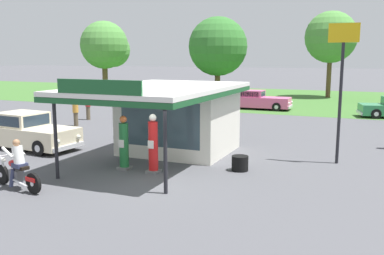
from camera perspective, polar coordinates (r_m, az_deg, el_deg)
ground_plane at (r=13.90m, az=-5.39°, el=-7.46°), size 300.00×300.00×0.00m
grass_verge_strip at (r=42.35m, az=14.33°, el=3.73°), size 120.00×24.00×0.01m
service_station_kiosk at (r=17.71m, az=-2.31°, el=1.91°), size 4.97×7.95×3.38m
gas_pump_nearside at (r=15.48m, az=-9.17°, el=-2.34°), size 0.44×0.44×1.97m
gas_pump_offside at (r=14.87m, az=-5.26°, el=-2.50°), size 0.44×0.44×2.10m
motorcycle_with_rider at (r=14.13m, az=-22.50°, el=-5.13°), size 2.27×0.80×1.58m
featured_classic_sedan at (r=20.28m, az=-21.34°, el=-0.60°), size 5.06×2.27×1.60m
parked_car_back_row_centre at (r=33.58m, az=8.47°, el=3.64°), size 5.51×1.89×1.47m
parked_car_back_row_left at (r=36.83m, az=-3.76°, el=4.22°), size 5.09×2.32×1.48m
parked_car_back_row_far_right at (r=40.33m, az=-12.93°, el=4.46°), size 5.74×2.64×1.49m
bystander_leaning_by_kiosk at (r=25.87m, az=-15.43°, el=2.03°), size 0.34×0.34×1.60m
bystander_admiring_sedan at (r=28.26m, az=-13.86°, el=2.86°), size 0.34×0.34×1.73m
bystander_chatting_near_pumps at (r=26.75m, az=4.86°, el=2.78°), size 0.34×0.34×1.75m
tree_oak_right at (r=49.45m, az=-11.44°, el=10.65°), size 5.33×5.56×8.04m
tree_oak_far_left at (r=45.77m, az=3.40°, el=10.76°), size 6.25×6.25×8.28m
tree_oak_centre at (r=44.91m, az=18.22°, el=11.47°), size 5.10×5.10×8.53m
roadside_pole_sign at (r=16.80m, az=19.56°, el=7.30°), size 1.10×0.12×5.27m
spare_tire_stack at (r=15.34m, az=6.49°, el=-4.81°), size 0.60×0.60×0.54m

